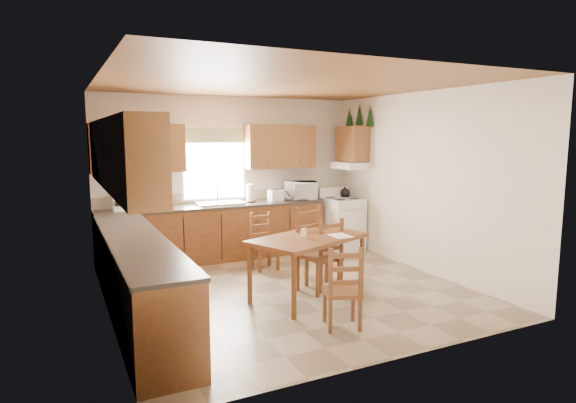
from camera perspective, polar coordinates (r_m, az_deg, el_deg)
name	(u,v)px	position (r m, az deg, el deg)	size (l,w,h in m)	color
floor	(288,290)	(6.55, -0.03, -10.42)	(4.50, 4.50, 0.00)	gray
ceiling	(288,84)	(6.25, -0.04, 13.78)	(4.50, 4.50, 0.00)	brown
wall_left	(104,200)	(5.66, -21.00, 0.17)	(4.50, 4.50, 0.00)	silver
wall_right	(422,182)	(7.51, 15.61, 2.19)	(4.50, 4.50, 0.00)	silver
wall_back	(231,176)	(8.33, -6.81, 2.96)	(4.50, 4.50, 0.00)	silver
wall_front	(399,216)	(4.36, 12.97, -1.67)	(4.50, 4.50, 0.00)	silver
lower_cab_back	(216,233)	(8.06, -8.53, -3.77)	(3.75, 0.60, 0.88)	brown
lower_cab_left	(138,280)	(5.73, -17.39, -8.89)	(0.60, 3.60, 0.88)	brown
counter_back	(215,206)	(7.98, -8.60, -0.54)	(3.75, 0.63, 0.04)	#362E28
counter_left	(136,240)	(5.62, -17.58, -4.39)	(0.63, 3.60, 0.04)	#362E28
backsplash	(210,197)	(8.24, -9.21, 0.49)	(3.75, 0.01, 0.18)	gray
upper_cab_back_left	(138,148)	(7.77, -17.37, 6.04)	(1.41, 0.33, 0.75)	brown
upper_cab_back_right	(280,147)	(8.47, -0.94, 6.52)	(1.25, 0.33, 0.75)	brown
upper_cab_left	(119,154)	(5.48, -19.40, 5.32)	(0.33, 3.60, 0.75)	brown
upper_cab_stove	(352,144)	(8.69, 7.64, 6.78)	(0.33, 0.62, 0.62)	brown
range_hood	(350,165)	(8.68, 7.31, 4.28)	(0.44, 0.62, 0.12)	white
window_frame	(214,165)	(8.19, -8.75, 4.25)	(1.13, 0.02, 1.18)	white
window_pane	(214,165)	(8.19, -8.74, 4.25)	(1.05, 0.01, 1.10)	white
window_valance	(214,135)	(8.15, -8.76, 7.75)	(1.19, 0.01, 0.24)	#4B6737
sink_basin	(220,203)	(8.00, -8.09, -0.22)	(0.75, 0.45, 0.04)	silver
pine_decal_a	(370,116)	(8.50, 9.65, 9.96)	(0.22, 0.22, 0.36)	#133815
pine_decal_b	(359,114)	(8.77, 8.42, 10.18)	(0.22, 0.22, 0.36)	#133815
pine_decal_c	(349,117)	(9.03, 7.25, 9.88)	(0.22, 0.22, 0.36)	#133815
stove	(342,225)	(8.71, 6.41, -2.73)	(0.62, 0.64, 0.92)	white
coffeemaker	(120,199)	(7.68, -19.34, 0.26)	(0.21, 0.25, 0.36)	white
paper_towel	(250,193)	(8.21, -4.49, 1.00)	(0.13, 0.13, 0.31)	white
toaster	(276,195)	(8.34, -1.47, 0.75)	(0.25, 0.16, 0.20)	white
microwave	(300,190)	(8.53, 1.48, 1.32)	(0.54, 0.39, 0.32)	white
dining_table	(308,267)	(6.16, 2.40, -7.78)	(1.47, 0.84, 0.79)	brown
chair_near_left	(324,253)	(6.54, 4.27, -6.12)	(0.40, 0.38, 0.95)	brown
chair_near_right	(342,287)	(5.26, 6.43, -9.98)	(0.38, 0.36, 0.90)	brown
chair_far_left	(319,250)	(6.39, 3.64, -5.76)	(0.46, 0.44, 1.10)	brown
chair_far_right	(265,242)	(7.41, -2.78, -4.79)	(0.36, 0.35, 0.87)	brown
table_paper	(340,236)	(6.15, 6.22, -4.06)	(0.23, 0.31, 0.00)	white
table_card	(303,233)	(6.04, 1.84, -3.70)	(0.08, 0.02, 0.11)	white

